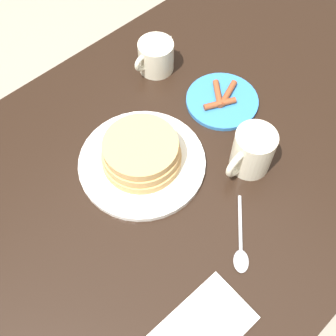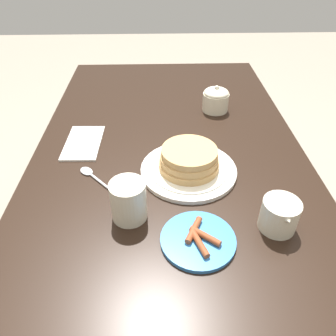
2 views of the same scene
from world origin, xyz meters
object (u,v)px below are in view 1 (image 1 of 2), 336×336
(coffee_mug, at_px, (252,151))
(side_plate_bacon, at_px, (222,100))
(spoon, at_px, (241,247))
(creamer_pitcher, at_px, (156,56))
(pancake_plate, at_px, (141,156))
(napkin, at_px, (199,332))

(coffee_mug, bearing_deg, side_plate_bacon, -118.85)
(side_plate_bacon, height_order, spoon, side_plate_bacon)
(creamer_pitcher, bearing_deg, coffee_mug, 81.90)
(pancake_plate, bearing_deg, creamer_pitcher, -138.43)
(pancake_plate, relative_size, coffee_mug, 2.25)
(coffee_mug, distance_m, napkin, 0.35)
(pancake_plate, xyz_separation_m, coffee_mug, (-0.16, 0.15, 0.02))
(creamer_pitcher, bearing_deg, pancake_plate, 41.57)
(pancake_plate, height_order, coffee_mug, coffee_mug)
(creamer_pitcher, bearing_deg, side_plate_bacon, 101.34)
(creamer_pitcher, height_order, napkin, creamer_pitcher)
(coffee_mug, height_order, napkin, coffee_mug)
(pancake_plate, distance_m, creamer_pitcher, 0.28)
(coffee_mug, relative_size, spoon, 0.93)
(pancake_plate, distance_m, coffee_mug, 0.22)
(side_plate_bacon, distance_m, napkin, 0.50)
(side_plate_bacon, xyz_separation_m, spoon, (0.23, 0.26, -0.00))
(pancake_plate, xyz_separation_m, napkin, (0.15, 0.31, -0.03))
(side_plate_bacon, relative_size, napkin, 0.87)
(spoon, bearing_deg, creamer_pitcher, -113.52)
(pancake_plate, bearing_deg, side_plate_bacon, -179.66)
(side_plate_bacon, relative_size, coffee_mug, 1.41)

